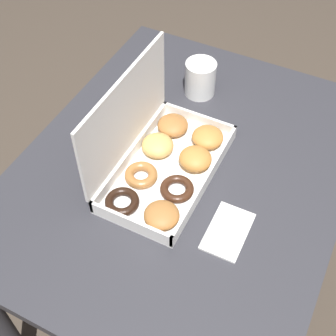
# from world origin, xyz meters

# --- Properties ---
(ground_plane) EXTENTS (8.00, 8.00, 0.00)m
(ground_plane) POSITION_xyz_m (0.00, 0.00, 0.00)
(ground_plane) COLOR #42382D
(dining_table) EXTENTS (1.04, 0.83, 0.74)m
(dining_table) POSITION_xyz_m (0.00, 0.00, 0.63)
(dining_table) COLOR #2D2D33
(dining_table) RESTS_ON ground_plane
(donut_box) EXTENTS (0.40, 0.23, 0.27)m
(donut_box) POSITION_xyz_m (-0.03, 0.05, 0.79)
(donut_box) COLOR white
(donut_box) RESTS_ON dining_table
(coffee_mug) EXTENTS (0.09, 0.09, 0.11)m
(coffee_mug) POSITION_xyz_m (0.29, 0.09, 0.79)
(coffee_mug) COLOR white
(coffee_mug) RESTS_ON dining_table
(paper_napkin) EXTENTS (0.15, 0.09, 0.01)m
(paper_napkin) POSITION_xyz_m (-0.14, -0.18, 0.74)
(paper_napkin) COLOR white
(paper_napkin) RESTS_ON dining_table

